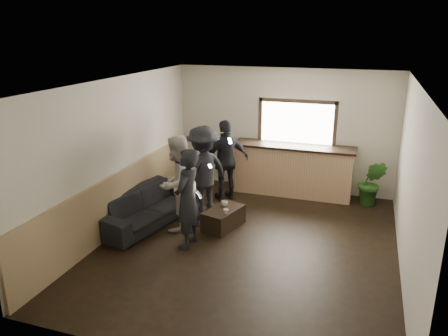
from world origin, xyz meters
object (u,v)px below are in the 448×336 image
(coffee_table, at_px, (224,218))
(person_d, at_px, (226,160))
(cup_b, at_px, (226,211))
(person_a, at_px, (187,199))
(sofa, at_px, (147,207))
(person_c, at_px, (203,171))
(bar_counter, at_px, (293,167))
(person_b, at_px, (177,183))
(potted_plant, at_px, (372,183))
(cup_a, at_px, (224,204))

(coffee_table, distance_m, person_d, 1.63)
(cup_b, relative_size, person_a, 0.06)
(cup_b, distance_m, person_d, 1.76)
(sofa, xyz_separation_m, cup_b, (1.59, 0.06, 0.09))
(person_c, bearing_deg, person_d, -160.56)
(bar_counter, bearing_deg, person_d, -149.69)
(person_b, distance_m, person_c, 0.82)
(potted_plant, bearing_deg, cup_b, -138.25)
(sofa, bearing_deg, person_a, -106.10)
(cup_b, bearing_deg, person_c, 135.94)
(coffee_table, bearing_deg, sofa, -169.77)
(potted_plant, bearing_deg, cup_a, -144.36)
(person_b, xyz_separation_m, person_c, (0.20, 0.79, 0.01))
(bar_counter, xyz_separation_m, potted_plant, (1.71, -0.15, -0.14))
(person_a, xyz_separation_m, person_b, (-0.45, 0.59, 0.03))
(bar_counter, height_order, person_b, bar_counter)
(person_b, relative_size, person_d, 1.02)
(person_a, distance_m, person_b, 0.74)
(cup_b, bearing_deg, bar_counter, 71.40)
(cup_a, bearing_deg, potted_plant, 35.64)
(person_c, bearing_deg, sofa, -18.94)
(coffee_table, height_order, cup_a, cup_a)
(cup_b, xyz_separation_m, potted_plant, (2.51, 2.24, 0.08))
(sofa, xyz_separation_m, person_d, (1.06, 1.68, 0.56))
(coffee_table, distance_m, person_c, 1.06)
(person_d, bearing_deg, sofa, 17.02)
(coffee_table, distance_m, person_b, 1.11)
(cup_b, distance_m, person_a, 0.94)
(person_b, bearing_deg, cup_b, 108.80)
(sofa, height_order, potted_plant, potted_plant)
(coffee_table, xyz_separation_m, cup_b, (0.11, -0.20, 0.23))
(cup_b, bearing_deg, coffee_table, 119.23)
(coffee_table, xyz_separation_m, person_a, (-0.35, -0.89, 0.68))
(cup_b, bearing_deg, person_a, -123.62)
(cup_b, bearing_deg, person_d, 108.14)
(bar_counter, bearing_deg, potted_plant, -5.08)
(bar_counter, xyz_separation_m, person_c, (-1.52, -1.71, 0.27))
(cup_b, relative_size, potted_plant, 0.10)
(bar_counter, distance_m, cup_a, 2.27)
(cup_a, bearing_deg, sofa, -164.40)
(cup_a, distance_m, person_b, 1.00)
(bar_counter, xyz_separation_m, cup_b, (-0.81, -2.40, -0.22))
(potted_plant, bearing_deg, sofa, -150.63)
(cup_a, relative_size, person_c, 0.07)
(person_a, relative_size, person_d, 0.99)
(sofa, xyz_separation_m, person_b, (0.68, -0.04, 0.57))
(coffee_table, relative_size, potted_plant, 0.85)
(bar_counter, xyz_separation_m, cup_a, (-0.95, -2.06, -0.21))
(cup_a, relative_size, person_a, 0.07)
(sofa, xyz_separation_m, person_a, (1.13, -0.63, 0.54))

